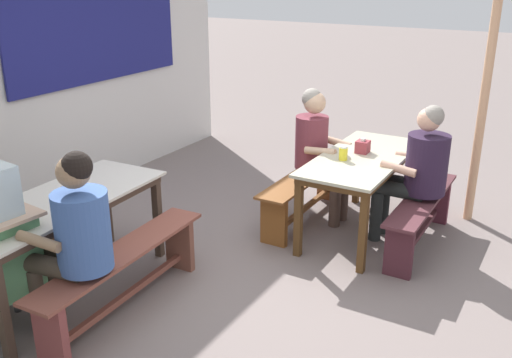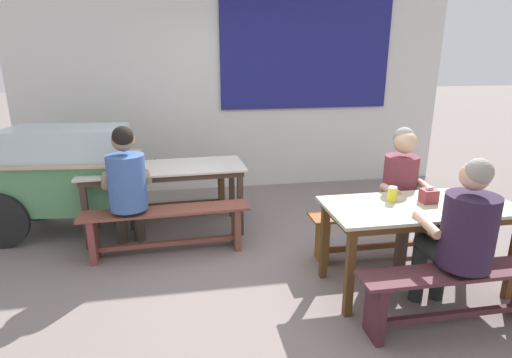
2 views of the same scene
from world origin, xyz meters
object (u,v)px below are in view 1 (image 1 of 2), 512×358
object	(u,v)px
dining_table_near	(362,165)
wooden_support_post	(483,110)
bench_near_back	(304,191)
person_left_back_turned	(74,233)
dining_table_far	(59,210)
bench_far_front	(123,271)
bench_far_back	(12,239)
tissue_box	(363,147)
person_right_near_table	(318,146)
condiment_jar	(343,153)
bench_near_front	(421,214)
person_near_front	(418,167)

from	to	relation	value
dining_table_near	wooden_support_post	distance (m)	1.26
bench_near_back	person_left_back_turned	world-z (taller)	person_left_back_turned
dining_table_far	bench_far_front	xyz separation A→B (m)	(0.03, -0.56, -0.36)
bench_far_front	wooden_support_post	size ratio (longest dim) A/B	0.74
bench_far_back	tissue_box	size ratio (longest dim) A/B	12.16
bench_near_back	person_right_near_table	size ratio (longest dim) A/B	1.14
person_right_near_table	condiment_jar	xyz separation A→B (m)	(-0.32, -0.38, 0.08)
dining_table_near	bench_far_back	bearing A→B (deg)	134.92
wooden_support_post	dining_table_near	bearing A→B (deg)	135.65
bench_near_front	bench_near_back	bearing A→B (deg)	89.87
dining_table_far	wooden_support_post	distance (m)	3.80
person_left_back_turned	bench_far_front	bearing A→B (deg)	-8.63
dining_table_near	tissue_box	size ratio (longest dim) A/B	11.41
bench_near_front	dining_table_near	bearing A→B (deg)	89.87
bench_far_back	person_near_front	size ratio (longest dim) A/B	1.28
bench_far_back	wooden_support_post	world-z (taller)	wooden_support_post
dining_table_far	bench_far_front	distance (m)	0.67
person_left_back_turned	wooden_support_post	distance (m)	3.77
bench_near_front	wooden_support_post	distance (m)	1.19
dining_table_near	bench_far_front	world-z (taller)	dining_table_near
person_left_back_turned	tissue_box	size ratio (longest dim) A/B	9.64
bench_far_back	bench_near_back	xyz separation A→B (m)	(2.11, -1.55, -0.01)
tissue_box	wooden_support_post	size ratio (longest dim) A/B	0.06
bench_far_front	condiment_jar	distance (m)	2.13
bench_near_back	person_near_front	world-z (taller)	person_near_front
bench_far_back	bench_near_back	bearing A→B (deg)	-36.35
dining_table_near	condiment_jar	size ratio (longest dim) A/B	12.22
dining_table_far	condiment_jar	xyz separation A→B (m)	(1.90, -1.44, 0.14)
person_left_back_turned	condiment_jar	xyz separation A→B (m)	(2.21, -0.93, 0.07)
condiment_jar	wooden_support_post	xyz separation A→B (m)	(1.03, -0.94, 0.28)
bench_far_back	dining_table_near	bearing A→B (deg)	-45.08
bench_near_back	wooden_support_post	xyz separation A→B (m)	(0.84, -1.39, 0.79)
bench_near_front	person_left_back_turned	size ratio (longest dim) A/B	1.12
dining_table_near	bench_far_back	world-z (taller)	dining_table_near
bench_far_back	bench_near_front	size ratio (longest dim) A/B	1.13
dining_table_near	person_left_back_turned	world-z (taller)	person_left_back_turned
dining_table_far	bench_near_front	bearing A→B (deg)	-45.45
dining_table_near	bench_far_front	xyz separation A→B (m)	(-2.06, 0.99, -0.36)
bench_far_front	person_near_front	bearing A→B (deg)	-35.52
dining_table_far	bench_far_back	world-z (taller)	dining_table_far
bench_near_front	wooden_support_post	size ratio (longest dim) A/B	0.66
dining_table_far	bench_near_back	xyz separation A→B (m)	(2.09, -0.99, -0.37)
bench_near_back	person_right_near_table	distance (m)	0.45
bench_near_back	person_near_front	size ratio (longest dim) A/B	1.14
dining_table_far	tissue_box	distance (m)	2.66
bench_near_front	person_near_front	distance (m)	0.42
condiment_jar	wooden_support_post	size ratio (longest dim) A/B	0.06
bench_far_front	bench_near_front	xyz separation A→B (m)	(2.06, -1.56, -0.00)
tissue_box	condiment_jar	distance (m)	0.29
person_near_front	wooden_support_post	world-z (taller)	wooden_support_post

